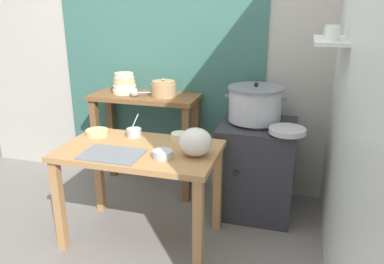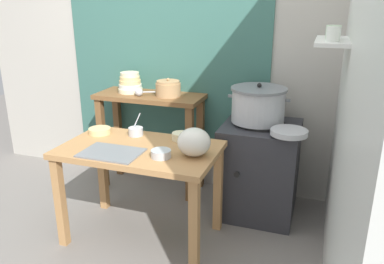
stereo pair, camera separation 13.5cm
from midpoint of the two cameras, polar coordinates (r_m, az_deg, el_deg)
The scene contains 18 objects.
ground_plane at distance 3.03m, azimuth -9.84°, elevation -15.36°, with size 9.00×9.00×0.00m, color gray.
wall_back at distance 3.52m, azimuth -1.95°, elevation 12.55°, with size 4.40×0.12×2.60m.
wall_right at distance 2.47m, azimuth 21.62°, elevation 8.51°, with size 0.30×3.20×2.60m.
prep_table at distance 2.75m, azimuth -9.08°, elevation -4.52°, with size 1.10×0.66×0.72m.
back_shelf_table at distance 3.51m, azimuth -8.00°, elevation 1.94°, with size 0.96×0.40×0.90m.
stove_block at distance 3.23m, azimuth 8.29°, elevation -5.21°, with size 0.60×0.61×0.78m.
steamer_pot at distance 3.08m, azimuth 8.07°, elevation 4.15°, with size 0.48×0.44×0.31m.
clay_pot at distance 3.37m, azimuth -5.39°, elevation 6.38°, with size 0.22×0.22×0.16m.
bowl_stack_enamel at distance 3.53m, azimuth -11.06°, elevation 6.97°, with size 0.22×0.22×0.18m.
ladle at distance 3.39m, azimuth -9.51°, elevation 5.74°, with size 0.27×0.14×0.07m.
serving_tray at distance 2.62m, azimuth -13.23°, elevation -3.26°, with size 0.40×0.28×0.01m, color slate.
plastic_bag at distance 2.52m, azimuth -1.02°, elevation -1.50°, with size 0.22×0.22×0.19m, color silver.
wide_pan at distance 2.85m, azimuth 12.61°, elevation 0.20°, with size 0.27×0.27×0.04m, color #B7BABF.
prep_bowl_0 at distance 2.51m, azimuth -5.90°, elevation -3.26°, with size 0.13×0.13×0.05m.
prep_bowl_1 at distance 2.81m, azimuth -3.22°, elevation -0.66°, with size 0.13×0.13×0.06m.
prep_bowl_2 at distance 2.80m, azimuth -0.36°, elevation -0.85°, with size 0.11×0.11×0.04m.
prep_bowl_3 at distance 2.93m, azimuth -9.90°, elevation -0.02°, with size 0.11×0.11×0.17m.
prep_bowl_4 at distance 3.03m, azimuth -15.14°, elevation -0.03°, with size 0.17×0.17×0.04m.
Camera 1 is at (1.09, -2.25, 1.69)m, focal length 36.04 mm.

